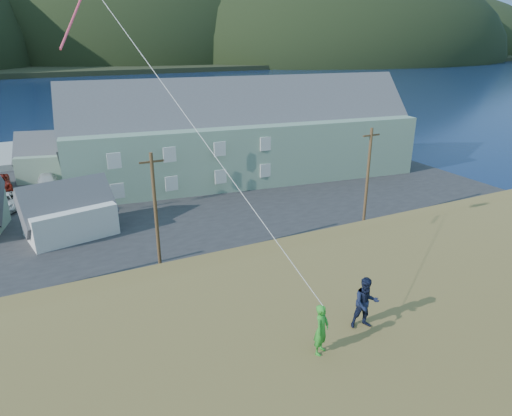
{
  "coord_description": "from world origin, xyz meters",
  "views": [
    {
      "loc": [
        -7.39,
        -26.73,
        15.26
      ],
      "look_at": [
        0.15,
        -11.51,
        8.8
      ],
      "focal_mm": 32.0,
      "sensor_mm": 36.0,
      "label": 1
    }
  ],
  "objects_px": {
    "shed_palegreen_far": "(62,156)",
    "lodge": "(243,132)",
    "kite_flyer_navy": "(366,303)",
    "wharf": "(47,152)",
    "shed_white": "(68,211)",
    "kite_flyer_green": "(321,329)"
  },
  "relations": [
    {
      "from": "lodge",
      "to": "wharf",
      "type": "bearing_deg",
      "value": 140.65
    },
    {
      "from": "wharf",
      "to": "kite_flyer_green",
      "type": "xyz_separation_m",
      "value": [
        4.69,
        -58.39,
        7.48
      ]
    },
    {
      "from": "kite_flyer_green",
      "to": "kite_flyer_navy",
      "type": "height_order",
      "value": "kite_flyer_navy"
    },
    {
      "from": "lodge",
      "to": "kite_flyer_navy",
      "type": "height_order",
      "value": "lodge"
    },
    {
      "from": "lodge",
      "to": "kite_flyer_green",
      "type": "relative_size",
      "value": 26.71
    },
    {
      "from": "lodge",
      "to": "kite_flyer_navy",
      "type": "xyz_separation_m",
      "value": [
        -13.21,
        -37.04,
        2.87
      ]
    },
    {
      "from": "shed_palegreen_far",
      "to": "kite_flyer_green",
      "type": "relative_size",
      "value": 7.19
    },
    {
      "from": "wharf",
      "to": "shed_palegreen_far",
      "type": "relative_size",
      "value": 2.47
    },
    {
      "from": "kite_flyer_green",
      "to": "kite_flyer_navy",
      "type": "xyz_separation_m",
      "value": [
        1.8,
        0.4,
        0.07
      ]
    },
    {
      "from": "shed_white",
      "to": "kite_flyer_green",
      "type": "distance_m",
      "value": 29.56
    },
    {
      "from": "shed_white",
      "to": "kite_flyer_green",
      "type": "xyz_separation_m",
      "value": [
        4.47,
        -28.64,
        5.81
      ]
    },
    {
      "from": "wharf",
      "to": "kite_flyer_navy",
      "type": "xyz_separation_m",
      "value": [
        6.49,
        -57.99,
        7.55
      ]
    },
    {
      "from": "kite_flyer_green",
      "to": "shed_palegreen_far",
      "type": "bearing_deg",
      "value": 60.35
    },
    {
      "from": "wharf",
      "to": "lodge",
      "type": "distance_m",
      "value": 29.13
    },
    {
      "from": "shed_white",
      "to": "shed_palegreen_far",
      "type": "bearing_deg",
      "value": 75.91
    },
    {
      "from": "kite_flyer_green",
      "to": "shed_white",
      "type": "bearing_deg",
      "value": 64.99
    },
    {
      "from": "lodge",
      "to": "kite_flyer_green",
      "type": "distance_m",
      "value": 40.43
    },
    {
      "from": "wharf",
      "to": "shed_white",
      "type": "distance_m",
      "value": 29.79
    },
    {
      "from": "shed_palegreen_far",
      "to": "kite_flyer_navy",
      "type": "height_order",
      "value": "kite_flyer_navy"
    },
    {
      "from": "kite_flyer_navy",
      "to": "lodge",
      "type": "bearing_deg",
      "value": 87.91
    },
    {
      "from": "lodge",
      "to": "kite_flyer_green",
      "type": "bearing_deg",
      "value": -104.43
    },
    {
      "from": "shed_palegreen_far",
      "to": "lodge",
      "type": "bearing_deg",
      "value": -12.25
    }
  ]
}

